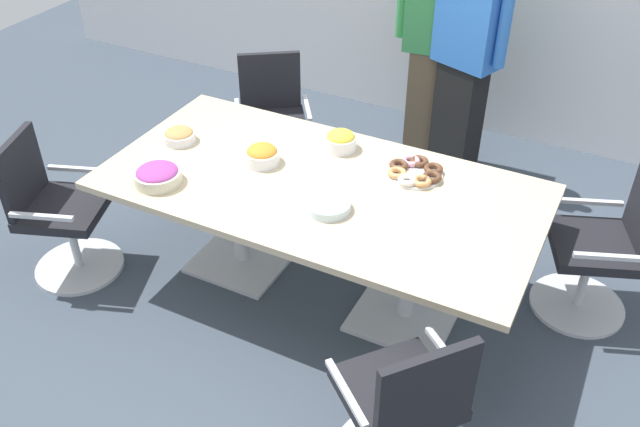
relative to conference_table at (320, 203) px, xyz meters
The scene contains 14 objects.
ground_plane 0.63m from the conference_table, ahead, with size 10.00×10.00×0.01m, color #3D4754.
conference_table is the anchor object (origin of this frame).
office_chair_0 1.59m from the conference_table, 20.52° to the left, with size 0.70×0.70×0.91m.
office_chair_1 1.30m from the conference_table, 132.35° to the left, with size 0.75×0.75×0.91m.
office_chair_2 1.59m from the conference_table, 159.51° to the right, with size 0.69×0.69×0.91m.
office_chair_3 1.30m from the conference_table, 46.99° to the right, with size 0.76×0.76×0.91m.
person_standing_0 1.76m from the conference_table, 88.65° to the left, with size 0.61×0.26×1.83m.
person_standing_1 1.69m from the conference_table, 79.95° to the left, with size 0.60×0.36×1.81m.
snack_bowl_chips_yellow 0.43m from the conference_table, 99.11° to the left, with size 0.19×0.19×0.12m.
snack_bowl_cookies 0.97m from the conference_table, behind, with size 0.19×0.19×0.08m.
snack_bowl_candy_mix 0.90m from the conference_table, 153.94° to the right, with size 0.26×0.26×0.10m.
snack_bowl_chips_orange 0.43m from the conference_table, behind, with size 0.20×0.20×0.11m.
donut_platter 0.55m from the conference_table, 36.63° to the left, with size 0.32×0.32×0.04m.
plate_stack 0.28m from the conference_table, 53.05° to the right, with size 0.24×0.24×0.05m.
Camera 1 is at (1.42, -2.78, 2.84)m, focal length 38.75 mm.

